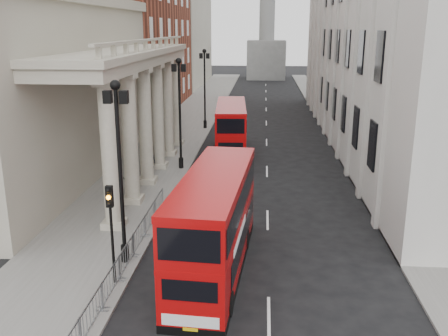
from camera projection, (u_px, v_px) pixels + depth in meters
The scene contains 19 objects.
ground at pixel (113, 311), 19.24m from camera, with size 260.00×260.00×0.00m, color black.
sidewalk_west at pixel (173, 140), 48.24m from camera, with size 6.00×140.00×0.12m, color slate.
sidewalk_east at pixel (346, 143), 46.98m from camera, with size 3.00×140.00×0.12m, color slate.
kerb at pixel (204, 140), 48.01m from camera, with size 0.20×140.00×0.14m, color slate.
portico_building at pixel (38, 93), 35.69m from camera, with size 9.00×28.00×12.00m, color #9D9784.
brick_building at pixel (138, 24), 63.12m from camera, with size 9.00×32.00×22.00m, color maroon.
west_building_far at pixel (179, 31), 94.09m from camera, with size 9.00×30.00×20.00m, color #9D9784.
east_building at pixel (380, 5), 45.34m from camera, with size 8.00×55.00×25.00m, color #BBB8AF.
monument_column at pixel (267, 0), 102.73m from camera, with size 8.00×8.00×54.20m.
lamp_post_south at pixel (120, 161), 21.79m from camera, with size 1.05×0.44×8.32m.
lamp_post_mid at pixel (180, 106), 37.15m from camera, with size 1.05×0.44×8.32m.
lamp_post_north at pixel (205, 83), 52.50m from camera, with size 1.05×0.44×8.32m.
traffic_light at pixel (111, 217), 20.34m from camera, with size 0.28×0.33×4.30m.
crowd_barriers at pixel (119, 268), 21.22m from camera, with size 0.50×18.75×1.10m.
bus_near at pixel (215, 221), 21.88m from camera, with size 3.23×10.53×4.48m.
bus_far at pixel (231, 128), 42.60m from camera, with size 3.01×10.15×4.33m.
pedestrian_a at pixel (133, 183), 31.55m from camera, with size 0.70×0.46×1.93m, color black.
pedestrian_b at pixel (128, 179), 32.91m from camera, with size 0.75×0.58×1.54m, color black.
pedestrian_c at pixel (149, 158), 37.51m from camera, with size 0.91×0.59×1.86m, color black.
Camera 1 is at (5.63, -16.63, 10.53)m, focal length 40.00 mm.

